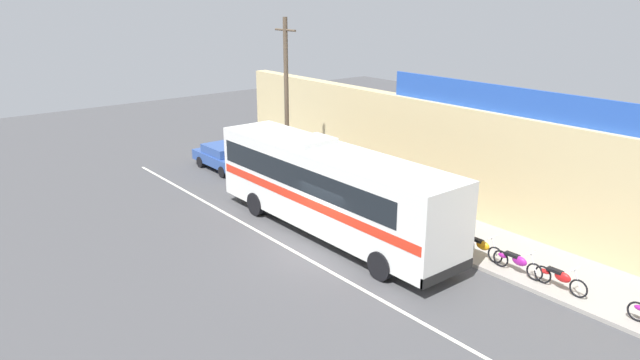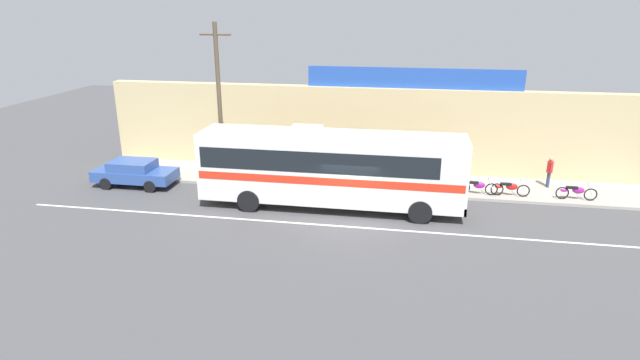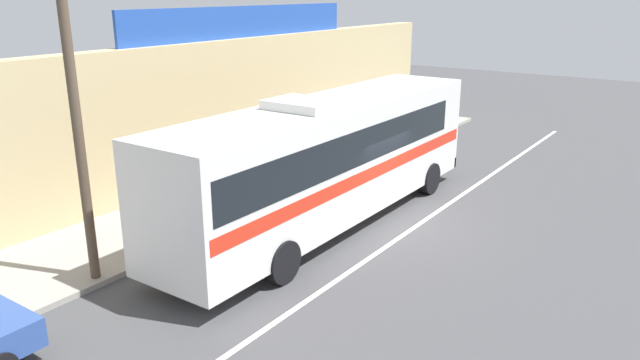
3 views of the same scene
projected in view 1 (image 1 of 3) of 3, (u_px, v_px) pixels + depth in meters
The scene contains 11 objects.
ground_plane at pixel (319, 251), 22.05m from camera, with size 70.00×70.00×0.00m, color #444447.
sidewalk_slab at pixel (412, 217), 25.13m from camera, with size 30.00×3.60×0.14m, color gray.
storefront_facade at pixel (448, 158), 25.70m from camera, with size 30.00×0.70×4.80m, color tan.
storefront_billboard at pixel (503, 99), 22.94m from camera, with size 11.51×0.12×1.10m, color #234CAD.
road_center_stripe at pixel (303, 256), 21.57m from camera, with size 30.00×0.14×0.01m, color silver.
intercity_bus at pixel (328, 185), 23.05m from camera, with size 12.21×2.66×3.78m.
parked_car at pixel (224, 157), 32.02m from camera, with size 4.25×1.84×1.37m.
utility_pole at pixel (286, 101), 28.22m from camera, with size 1.60×0.22×8.19m.
motorcycle_black at pixel (517, 262), 19.86m from camera, with size 1.94×0.56×0.94m.
motorcycle_orange at pixel (560, 278), 18.73m from camera, with size 1.86×0.56×0.94m.
motorcycle_purple at pixel (481, 246), 21.08m from camera, with size 1.83×0.56×0.94m.
Camera 1 is at (15.70, -12.63, 9.35)m, focal length 32.42 mm.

